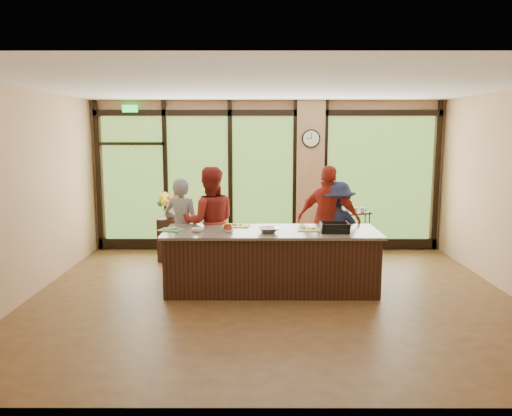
{
  "coord_description": "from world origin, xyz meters",
  "views": [
    {
      "loc": [
        -0.22,
        -7.02,
        2.37
      ],
      "look_at": [
        -0.23,
        0.4,
        1.24
      ],
      "focal_mm": 35.0,
      "sensor_mm": 36.0,
      "label": 1
    }
  ],
  "objects_px": {
    "cook_right": "(337,228)",
    "flower_stand": "(172,240)",
    "roasting_pan": "(335,230)",
    "bar_cart": "(350,227)",
    "cook_left": "(182,227)",
    "island_base": "(271,262)"
  },
  "relations": [
    {
      "from": "cook_right",
      "to": "flower_stand",
      "type": "distance_m",
      "value": 3.08
    },
    {
      "from": "roasting_pan",
      "to": "bar_cart",
      "type": "height_order",
      "value": "roasting_pan"
    },
    {
      "from": "roasting_pan",
      "to": "cook_right",
      "type": "bearing_deg",
      "value": 81.53
    },
    {
      "from": "flower_stand",
      "to": "bar_cart",
      "type": "relative_size",
      "value": 0.84
    },
    {
      "from": "cook_left",
      "to": "flower_stand",
      "type": "xyz_separation_m",
      "value": [
        -0.35,
        1.0,
        -0.42
      ]
    },
    {
      "from": "island_base",
      "to": "bar_cart",
      "type": "height_order",
      "value": "bar_cart"
    },
    {
      "from": "cook_left",
      "to": "bar_cart",
      "type": "bearing_deg",
      "value": -140.96
    },
    {
      "from": "bar_cart",
      "to": "cook_right",
      "type": "bearing_deg",
      "value": -133.13
    },
    {
      "from": "island_base",
      "to": "bar_cart",
      "type": "relative_size",
      "value": 3.26
    },
    {
      "from": "island_base",
      "to": "cook_right",
      "type": "xyz_separation_m",
      "value": [
        1.13,
        0.87,
        0.34
      ]
    },
    {
      "from": "cook_left",
      "to": "flower_stand",
      "type": "relative_size",
      "value": 2.06
    },
    {
      "from": "cook_right",
      "to": "bar_cart",
      "type": "xyz_separation_m",
      "value": [
        0.46,
        1.22,
        -0.21
      ]
    },
    {
      "from": "cook_left",
      "to": "cook_right",
      "type": "xyz_separation_m",
      "value": [
        2.58,
        0.13,
        -0.04
      ]
    },
    {
      "from": "flower_stand",
      "to": "bar_cart",
      "type": "height_order",
      "value": "bar_cart"
    },
    {
      "from": "cook_right",
      "to": "roasting_pan",
      "type": "bearing_deg",
      "value": 90.72
    },
    {
      "from": "cook_left",
      "to": "bar_cart",
      "type": "height_order",
      "value": "cook_left"
    },
    {
      "from": "cook_right",
      "to": "bar_cart",
      "type": "height_order",
      "value": "cook_right"
    },
    {
      "from": "cook_right",
      "to": "roasting_pan",
      "type": "distance_m",
      "value": 1.04
    },
    {
      "from": "island_base",
      "to": "roasting_pan",
      "type": "relative_size",
      "value": 7.62
    },
    {
      "from": "flower_stand",
      "to": "bar_cart",
      "type": "distance_m",
      "value": 3.41
    },
    {
      "from": "island_base",
      "to": "cook_right",
      "type": "relative_size",
      "value": 1.98
    },
    {
      "from": "cook_left",
      "to": "bar_cart",
      "type": "relative_size",
      "value": 1.74
    }
  ]
}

